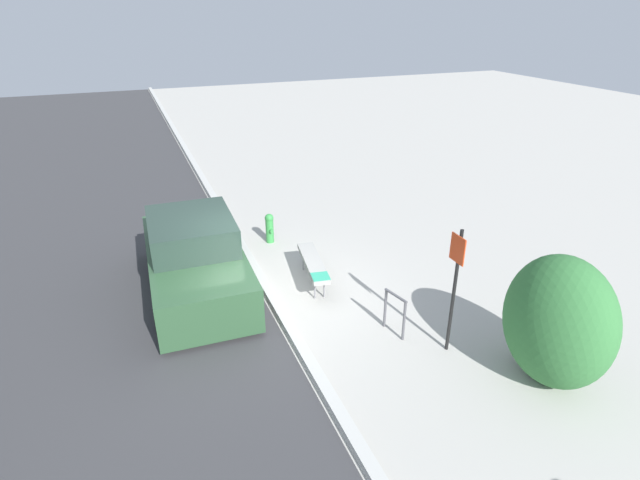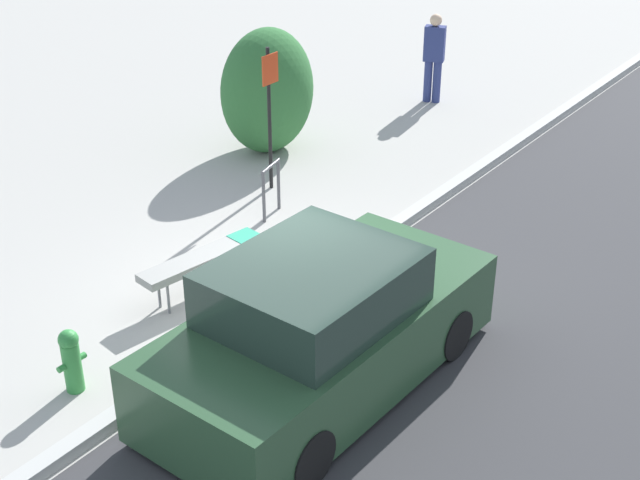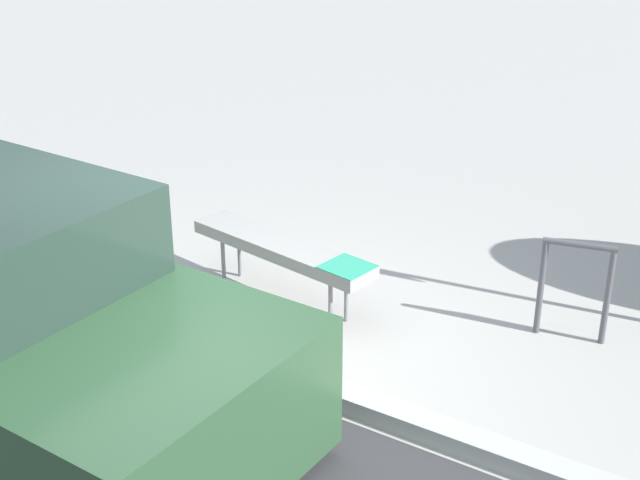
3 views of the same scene
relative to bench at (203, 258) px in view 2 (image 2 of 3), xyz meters
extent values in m
plane|color=#ADAAA3|center=(0.37, -1.04, -0.49)|extent=(60.00, 60.00, 0.00)
cube|color=#B7B7B2|center=(0.37, -1.04, -0.42)|extent=(60.00, 0.20, 0.13)
cylinder|color=gray|center=(-0.64, 0.00, -0.27)|extent=(0.04, 0.04, 0.44)
cylinder|color=gray|center=(0.59, -0.19, -0.27)|extent=(0.04, 0.04, 0.44)
cylinder|color=gray|center=(-0.61, 0.20, -0.27)|extent=(0.04, 0.04, 0.44)
cylinder|color=gray|center=(0.62, 0.00, -0.27)|extent=(0.04, 0.04, 0.44)
cube|color=#999993|center=(-0.01, 0.00, 0.01)|extent=(1.82, 0.63, 0.11)
cube|color=teal|center=(0.69, -0.11, 0.06)|extent=(0.41, 0.40, 0.01)
cylinder|color=#515156|center=(1.99, 0.66, -0.09)|extent=(0.05, 0.05, 0.80)
cylinder|color=#515156|center=(2.48, 0.78, -0.09)|extent=(0.05, 0.05, 0.80)
cylinder|color=#515156|center=(2.24, 0.72, 0.31)|extent=(0.55, 0.17, 0.05)
cylinder|color=black|center=(3.00, 1.36, 0.66)|extent=(0.06, 0.06, 2.30)
cube|color=red|center=(3.00, 1.32, 1.48)|extent=(0.36, 0.02, 0.46)
cylinder|color=#338C3F|center=(-2.35, -0.28, -0.19)|extent=(0.20, 0.20, 0.60)
sphere|color=#338C3F|center=(-2.35, -0.28, 0.17)|extent=(0.22, 0.22, 0.22)
cylinder|color=#338C3F|center=(-2.49, -0.28, -0.13)|extent=(0.08, 0.07, 0.07)
cylinder|color=#338C3F|center=(-2.21, -0.28, -0.13)|extent=(0.08, 0.07, 0.07)
ellipsoid|color=#337038|center=(4.23, 2.41, 0.60)|extent=(1.83, 1.41, 2.17)
cylinder|color=navy|center=(8.14, 1.50, -0.07)|extent=(0.16, 0.16, 0.84)
cylinder|color=navy|center=(8.20, 1.33, -0.07)|extent=(0.16, 0.16, 0.84)
cube|color=navy|center=(8.17, 1.41, 0.70)|extent=(0.34, 0.45, 0.69)
sphere|color=beige|center=(8.17, 1.41, 1.16)|extent=(0.24, 0.24, 0.24)
cylinder|color=black|center=(0.69, -1.55, -0.19)|extent=(0.60, 0.20, 0.60)
cylinder|color=black|center=(0.64, -3.25, -0.19)|extent=(0.60, 0.20, 0.60)
cylinder|color=black|center=(-1.91, -1.47, -0.19)|extent=(0.60, 0.20, 0.60)
cylinder|color=black|center=(-1.96, -3.18, -0.19)|extent=(0.60, 0.20, 0.60)
cube|color=#2D5133|center=(-0.63, -2.36, 0.06)|extent=(4.26, 1.96, 0.89)
cube|color=#253930|center=(-0.80, -2.36, 0.80)|extent=(2.06, 1.72, 0.62)
camera|label=1|loc=(8.79, -3.34, 5.01)|focal=28.00mm
camera|label=2|loc=(-7.02, -7.06, 5.51)|focal=50.00mm
camera|label=3|loc=(3.89, -5.49, 3.07)|focal=50.00mm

